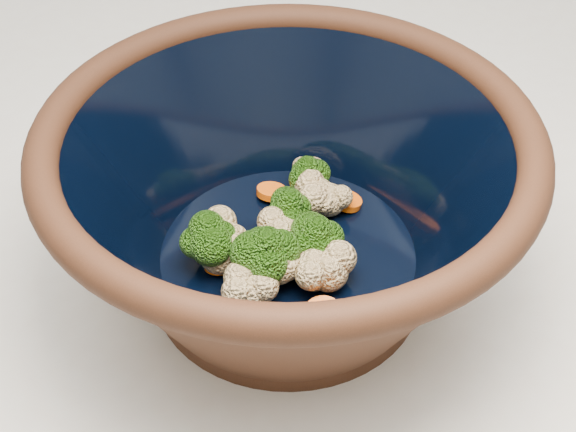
# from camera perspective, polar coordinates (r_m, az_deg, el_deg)

# --- Properties ---
(mixing_bowl) EXTENTS (0.46, 0.46, 0.16)m
(mixing_bowl) POSITION_cam_1_polar(r_m,az_deg,el_deg) (0.61, -0.00, 1.09)
(mixing_bowl) COLOR black
(mixing_bowl) RESTS_ON counter
(vegetable_pile) EXTENTS (0.16, 0.19, 0.06)m
(vegetable_pile) POSITION_cam_1_polar(r_m,az_deg,el_deg) (0.63, -0.60, -1.43)
(vegetable_pile) COLOR #608442
(vegetable_pile) RESTS_ON mixing_bowl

